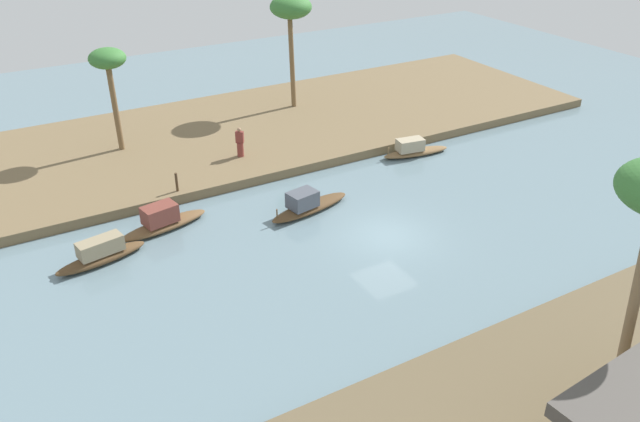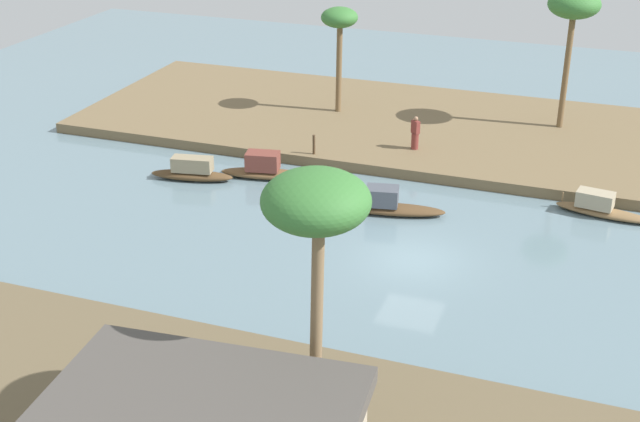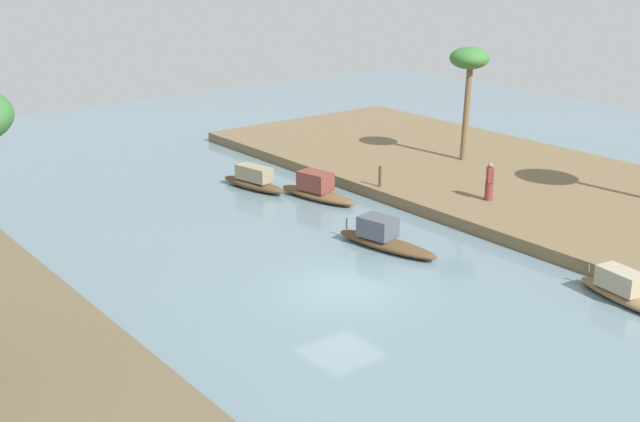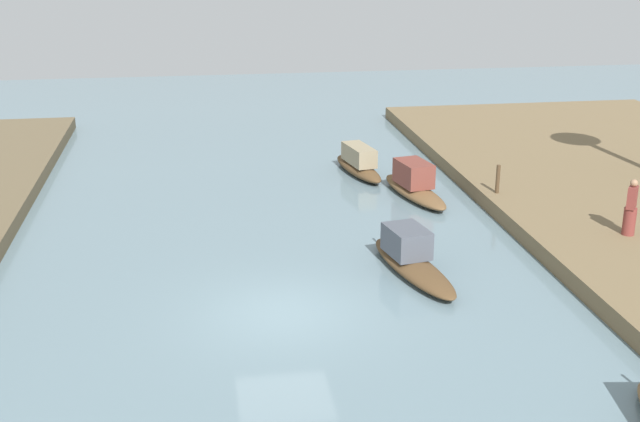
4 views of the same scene
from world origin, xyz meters
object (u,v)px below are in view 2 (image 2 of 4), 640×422
Objects in this scene: mooring_post at (314,145)px; palm_tree_right_tall at (316,209)px; sampan_upstream_small at (389,205)px; palm_tree_left_far at (339,22)px; sampan_foreground at (265,169)px; person_on_near_bank at (415,135)px; sampan_with_tall_canopy at (192,171)px; sampan_downstream_large at (600,207)px; palm_tree_left_near at (574,8)px.

mooring_post is 22.87m from palm_tree_right_tall.
palm_tree_left_far is (6.28, -11.51, 5.22)m from sampan_upstream_small.
palm_tree_right_tall is (-9.27, 17.99, 7.10)m from sampan_foreground.
sampan_foreground is at bearing -104.58° from person_on_near_bank.
palm_tree_left_far is at bearing -72.28° from sampan_upstream_small.
person_on_near_bank is at bearing -96.03° from sampan_upstream_small.
sampan_with_tall_canopy is 0.70× the size of palm_tree_left_far.
sampan_with_tall_canopy reaches higher than sampan_downstream_large.
palm_tree_left_near is 29.44m from palm_tree_right_tall.
sampan_with_tall_canopy is at bearing 12.96° from sampan_foreground.
palm_tree_right_tall is at bearing 82.89° from palm_tree_left_near.
person_on_near_bank reaches higher than sampan_upstream_small.
sampan_upstream_small is at bearing -81.42° from palm_tree_right_tall.
sampan_with_tall_canopy is 4.13× the size of mooring_post.
sampan_downstream_large is 2.48× the size of person_on_near_bank.
palm_tree_right_tall is at bearing 116.30° from sampan_with_tall_canopy.
sampan_downstream_large is 14.21m from mooring_post.
sampan_foreground is 0.77× the size of palm_tree_left_far.
sampan_foreground is at bearing -62.74° from palm_tree_right_tall.
sampan_with_tall_canopy is 21.93m from palm_tree_right_tall.
palm_tree_left_near is at bearing -172.45° from palm_tree_left_far.
sampan_upstream_small is 1.05× the size of sampan_foreground.
palm_tree_left_near is at bearing -97.11° from palm_tree_right_tall.
mooring_post reaches higher than sampan_downstream_large.
sampan_downstream_large is (-8.90, -3.00, -0.03)m from sampan_upstream_small.
palm_tree_right_tall reaches higher than sampan_with_tall_canopy.
sampan_with_tall_canopy is 2.40× the size of person_on_near_bank.
sampan_upstream_small is at bearing 166.48° from sampan_with_tall_canopy.
sampan_upstream_small is at bearing 153.31° from sampan_foreground.
mooring_post is 0.17× the size of palm_tree_left_far.
palm_tree_right_tall reaches higher than mooring_post.
sampan_foreground is 4.53× the size of mooring_post.
person_on_near_bank is (-6.25, -5.01, 0.83)m from sampan_foreground.
palm_tree_right_tall is at bearing 110.39° from mooring_post.
sampan_downstream_large is 21.38m from palm_tree_right_tall.
sampan_downstream_large is at bearing 105.62° from palm_tree_left_near.
palm_tree_right_tall is (-7.64, 20.55, 6.53)m from mooring_post.
sampan_foreground is at bearing 41.00° from palm_tree_left_near.
sampan_upstream_small is 7.11m from sampan_foreground.
palm_tree_left_near reaches higher than sampan_with_tall_canopy.
sampan_downstream_large is (-18.98, -2.51, -0.06)m from sampan_with_tall_canopy.
sampan_upstream_small is 0.60× the size of palm_tree_right_tall.
sampan_foreground is 1.06× the size of sampan_downstream_large.
person_on_near_bank is 8.50m from palm_tree_left_far.
sampan_with_tall_canopy is 11.50m from person_on_near_bank.
person_on_near_bank reaches higher than mooring_post.
palm_tree_right_tall reaches higher than person_on_near_bank.
sampan_with_tall_canopy is at bearing -109.08° from person_on_near_bank.
person_on_near_bank is (-9.48, -6.45, 0.85)m from sampan_with_tall_canopy.
palm_tree_left_far reaches higher than sampan_upstream_small.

